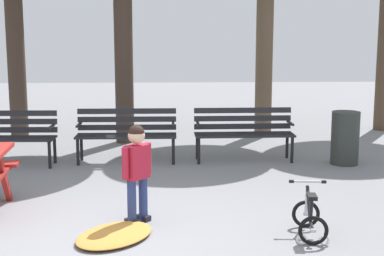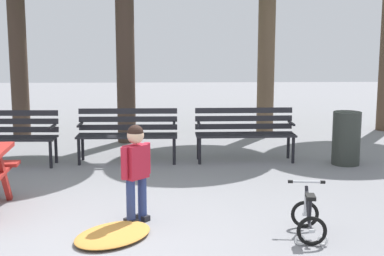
% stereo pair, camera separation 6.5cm
% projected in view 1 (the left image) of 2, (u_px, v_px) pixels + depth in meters
% --- Properties ---
extents(ground, '(36.00, 36.00, 0.00)m').
position_uv_depth(ground, '(99.00, 245.00, 5.63)').
color(ground, gray).
extents(park_bench_far_left, '(1.61, 0.49, 0.85)m').
position_uv_depth(park_bench_far_left, '(5.00, 133.00, 8.90)').
color(park_bench_far_left, '#232328').
rests_on(park_bench_far_left, ground).
extents(park_bench_left, '(1.60, 0.46, 0.85)m').
position_uv_depth(park_bench_left, '(127.00, 131.00, 9.13)').
color(park_bench_left, '#232328').
rests_on(park_bench_left, ground).
extents(park_bench_right, '(1.61, 0.49, 0.85)m').
position_uv_depth(park_bench_right, '(244.00, 129.00, 9.23)').
color(park_bench_right, '#232328').
rests_on(park_bench_right, ground).
extents(child_standing, '(0.31, 0.33, 1.09)m').
position_uv_depth(child_standing, '(137.00, 165.00, 6.18)').
color(child_standing, navy).
rests_on(child_standing, ground).
extents(kids_bicycle, '(0.41, 0.59, 0.54)m').
position_uv_depth(kids_bicycle, '(310.00, 217.00, 5.83)').
color(kids_bicycle, black).
rests_on(kids_bicycle, ground).
extents(leaf_pile, '(1.05, 1.12, 0.07)m').
position_uv_depth(leaf_pile, '(114.00, 235.00, 5.80)').
color(leaf_pile, '#C68438').
rests_on(leaf_pile, ground).
extents(trash_bin, '(0.44, 0.44, 0.84)m').
position_uv_depth(trash_bin, '(345.00, 138.00, 8.97)').
color(trash_bin, '#2D332D').
rests_on(trash_bin, ground).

